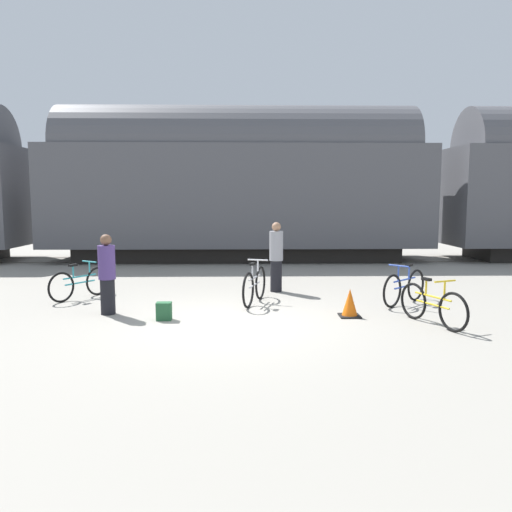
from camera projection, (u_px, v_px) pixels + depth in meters
name	position (u px, v px, depth m)	size (l,w,h in m)	color
ground_plane	(231.00, 323.00, 9.23)	(80.00, 80.00, 0.00)	gray
freight_train	(238.00, 180.00, 18.27)	(43.35, 3.09, 5.61)	black
rail_near	(238.00, 262.00, 17.90)	(55.35, 0.07, 0.01)	#4C4238
rail_far	(238.00, 257.00, 19.32)	(55.35, 0.07, 0.01)	#4C4238
bicycle_teal	(80.00, 283.00, 11.39)	(0.98, 1.43, 0.84)	black
bicycle_yellow	(432.00, 305.00, 9.01)	(0.68, 1.61, 0.87)	black
bicycle_silver	(255.00, 285.00, 10.86)	(0.58, 1.66, 0.95)	black
bicycle_blue	(404.00, 287.00, 10.79)	(1.29, 1.23, 0.89)	black
person_in_grey	(276.00, 257.00, 12.21)	(0.33, 0.33, 1.71)	black
person_in_purple	(107.00, 274.00, 9.82)	(0.33, 0.33, 1.59)	black
backpack	(164.00, 311.00, 9.41)	(0.28, 0.20, 0.34)	#235633
traffic_cone	(350.00, 304.00, 9.67)	(0.40, 0.40, 0.55)	black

